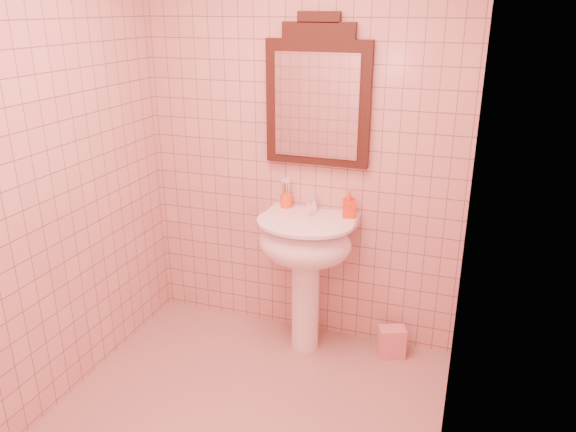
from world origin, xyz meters
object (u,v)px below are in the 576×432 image
at_px(mirror, 318,97).
at_px(towel, 392,342).
at_px(toothbrush_cup, 286,200).
at_px(soap_dispenser, 349,204).
at_px(pedestal_sink, 305,252).

distance_m(mirror, towel, 1.55).
xyz_separation_m(mirror, toothbrush_cup, (-0.18, -0.02, -0.64)).
bearing_deg(soap_dispenser, towel, -27.90).
bearing_deg(toothbrush_cup, soap_dispenser, -5.93).
height_order(mirror, toothbrush_cup, mirror).
height_order(mirror, soap_dispenser, mirror).
height_order(pedestal_sink, soap_dispenser, soap_dispenser).
bearing_deg(pedestal_sink, towel, 8.11).
bearing_deg(towel, toothbrush_cup, 172.04).
distance_m(pedestal_sink, soap_dispenser, 0.39).
distance_m(pedestal_sink, toothbrush_cup, 0.36).
xyz_separation_m(toothbrush_cup, towel, (0.72, -0.10, -0.81)).
bearing_deg(pedestal_sink, soap_dispenser, 31.07).
height_order(soap_dispenser, towel, soap_dispenser).
relative_size(toothbrush_cup, towel, 0.84).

